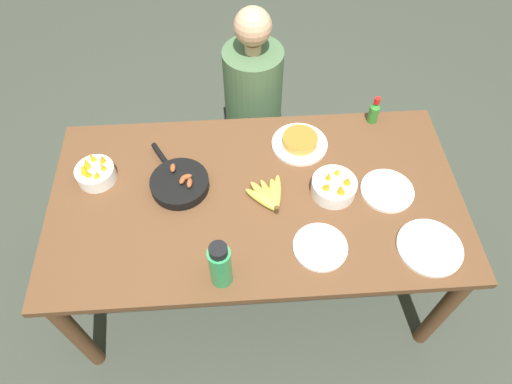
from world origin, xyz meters
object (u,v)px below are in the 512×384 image
object	(u,v)px
frittata_plate_center	(300,142)
empty_plate_far_left	(320,247)
banana_bunch	(269,196)
empty_plate_far_right	(387,191)
fruit_bowl_mango	(95,173)
water_bottle	(220,265)
skillet	(179,183)
person_figure	(253,121)
empty_plate_near_front	(430,247)
hot_sauce_bottle	(374,111)
fruit_bowl_citrus	(334,187)

from	to	relation	value
frittata_plate_center	empty_plate_far_left	size ratio (longest dim) A/B	1.19
banana_bunch	empty_plate_far_left	xyz separation A→B (m)	(0.18, -0.26, -0.01)
empty_plate_far_left	empty_plate_far_right	xyz separation A→B (m)	(0.33, 0.26, -0.00)
frittata_plate_center	banana_bunch	bearing A→B (deg)	-119.62
fruit_bowl_mango	banana_bunch	bearing A→B (deg)	-11.95
water_bottle	skillet	bearing A→B (deg)	111.14
banana_bunch	empty_plate_far_left	size ratio (longest dim) A/B	0.92
skillet	frittata_plate_center	size ratio (longest dim) A/B	1.38
empty_plate_far_left	person_figure	bearing A→B (deg)	101.72
empty_plate_near_front	empty_plate_far_right	xyz separation A→B (m)	(-0.10, 0.29, 0.00)
skillet	banana_bunch	bearing A→B (deg)	-131.93
skillet	person_figure	bearing A→B (deg)	-58.13
frittata_plate_center	person_figure	distance (m)	0.56
empty_plate_near_front	hot_sauce_bottle	xyz separation A→B (m)	(-0.08, 0.72, 0.06)
frittata_plate_center	fruit_bowl_mango	world-z (taller)	fruit_bowl_mango
water_bottle	fruit_bowl_mango	bearing A→B (deg)	136.14
fruit_bowl_citrus	hot_sauce_bottle	size ratio (longest dim) A/B	1.32
empty_plate_far_right	fruit_bowl_citrus	size ratio (longest dim) A/B	1.19
frittata_plate_center	empty_plate_far_right	world-z (taller)	frittata_plate_center
empty_plate_far_right	person_figure	world-z (taller)	person_figure
empty_plate_far_left	empty_plate_far_right	world-z (taller)	same
empty_plate_near_front	water_bottle	distance (m)	0.84
skillet	empty_plate_far_right	world-z (taller)	skillet
banana_bunch	empty_plate_far_right	size ratio (longest dim) A/B	0.87
banana_bunch	fruit_bowl_citrus	world-z (taller)	fruit_bowl_citrus
empty_plate_far_left	fruit_bowl_citrus	size ratio (longest dim) A/B	1.13
empty_plate_far_left	empty_plate_near_front	bearing A→B (deg)	-3.92
fruit_bowl_mango	water_bottle	size ratio (longest dim) A/B	0.72
person_figure	water_bottle	bearing A→B (deg)	-99.71
fruit_bowl_citrus	person_figure	bearing A→B (deg)	112.60
empty_plate_near_front	fruit_bowl_mango	bearing A→B (deg)	162.00
frittata_plate_center	empty_plate_far_right	xyz separation A→B (m)	(0.35, -0.29, -0.01)
hot_sauce_bottle	empty_plate_far_left	bearing A→B (deg)	-117.46
frittata_plate_center	empty_plate_far_left	xyz separation A→B (m)	(0.02, -0.55, -0.01)
empty_plate_near_front	empty_plate_far_right	bearing A→B (deg)	109.76
empty_plate_near_front	person_figure	distance (m)	1.24
skillet	fruit_bowl_citrus	xyz separation A→B (m)	(0.66, -0.08, 0.01)
skillet	fruit_bowl_mango	bearing A→B (deg)	49.99
frittata_plate_center	hot_sauce_bottle	size ratio (longest dim) A/B	1.78
hot_sauce_bottle	empty_plate_far_right	bearing A→B (deg)	-93.54
skillet	frittata_plate_center	world-z (taller)	skillet
frittata_plate_center	empty_plate_near_front	bearing A→B (deg)	-52.27
fruit_bowl_citrus	banana_bunch	bearing A→B (deg)	-177.71
frittata_plate_center	water_bottle	distance (m)	0.76
empty_plate_near_front	fruit_bowl_mango	distance (m)	1.44
fruit_bowl_mango	hot_sauce_bottle	world-z (taller)	hot_sauce_bottle
person_figure	empty_plate_far_right	bearing A→B (deg)	-53.85
fruit_bowl_mango	hot_sauce_bottle	bearing A→B (deg)	11.96
skillet	hot_sauce_bottle	xyz separation A→B (m)	(0.93, 0.35, 0.04)
fruit_bowl_citrus	person_figure	world-z (taller)	person_figure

